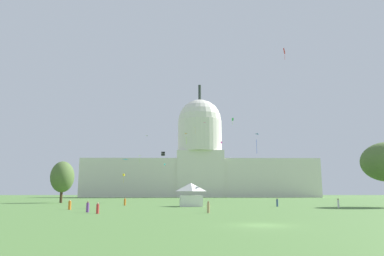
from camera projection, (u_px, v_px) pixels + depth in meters
The scene contains 24 objects.
ground_plane at pixel (262, 225), 31.76m from camera, with size 800.00×800.00×0.00m, color #4C7538.
capitol_building at pixel (200, 163), 224.39m from camera, with size 142.10×27.27×70.57m.
event_tent at pixel (191, 195), 75.64m from camera, with size 5.04×5.27×4.79m.
tree_west_mid at pixel (62, 177), 102.30m from camera, with size 7.23×8.10×11.51m.
person_purple_lawn_far_left at pixel (88, 207), 52.64m from camera, with size 0.55×0.55×1.58m.
person_denim_aisle_center at pixel (277, 203), 74.22m from camera, with size 0.56×0.56×1.69m.
person_orange_edge_west at pixel (125, 202), 80.38m from camera, with size 0.64×0.64×1.68m.
person_red_back_left at pixel (98, 209), 49.28m from camera, with size 0.40×0.40×1.49m.
person_orange_near_tree_west at pixel (70, 205), 60.78m from camera, with size 0.57×0.57×1.61m.
person_white_deep_crowd at pixel (338, 204), 65.47m from camera, with size 0.43×0.43×1.77m.
person_tan_mid_center at pixel (208, 208), 51.13m from camera, with size 0.56×0.56×1.62m.
kite_gold_high at pixel (196, 129), 196.26m from camera, with size 0.86×1.40×3.07m.
kite_turquoise_low at pixel (165, 164), 195.22m from camera, with size 0.58×1.03×1.12m.
kite_blue_low at pixel (255, 137), 83.37m from camera, with size 1.18×1.84×4.27m.
kite_orange_mid at pixel (187, 135), 120.99m from camera, with size 1.07×1.33×3.10m.
kite_lime_mid at pixel (139, 157), 193.99m from camera, with size 1.93×1.60×3.53m.
kite_red_high at pixel (284, 52), 90.34m from camera, with size 0.42×0.80×3.02m.
kite_yellow_low at pixel (124, 175), 177.62m from camera, with size 1.27×1.29×4.40m.
kite_pink_mid at pixel (204, 123), 147.72m from camera, with size 1.38×1.13×0.32m.
kite_white_mid at pixel (147, 136), 201.99m from camera, with size 1.51×1.19×0.27m.
kite_magenta_mid at pixel (221, 142), 188.27m from camera, with size 0.89×0.68×1.09m.
kite_black_low at pixel (163, 154), 108.94m from camera, with size 1.23×1.24×1.15m.
kite_cyan_low at pixel (126, 161), 111.01m from camera, with size 1.69×0.72×0.24m.
kite_green_mid at pixel (233, 120), 137.75m from camera, with size 0.74×0.91×2.70m.
Camera 1 is at (-6.59, -32.66, 2.80)m, focal length 34.12 mm.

